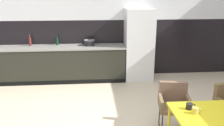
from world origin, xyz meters
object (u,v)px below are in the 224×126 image
at_px(bottle_spice_small, 30,41).
at_px(mug_short_terracotta, 189,106).
at_px(refrigerator_column, 139,45).
at_px(bottle_oil_tall, 57,41).
at_px(cooking_pot, 89,43).
at_px(mug_dark_espresso, 195,111).
at_px(armchair_near_window, 174,100).

bearing_deg(bottle_spice_small, mug_short_terracotta, -49.20).
relative_size(refrigerator_column, bottle_oil_tall, 7.18).
bearing_deg(cooking_pot, bottle_spice_small, 176.29).
height_order(mug_short_terracotta, cooking_pot, cooking_pot).
relative_size(refrigerator_column, bottle_spice_small, 6.13).
relative_size(refrigerator_column, mug_short_terracotta, 13.95).
distance_m(cooking_pot, bottle_oil_tall, 0.82).
bearing_deg(cooking_pot, mug_dark_espresso, -67.48).
distance_m(mug_short_terracotta, bottle_oil_tall, 3.95).
xyz_separation_m(refrigerator_column, bottle_spice_small, (-2.74, 0.16, 0.10)).
height_order(refrigerator_column, bottle_spice_small, refrigerator_column).
height_order(mug_short_terracotta, bottle_oil_tall, bottle_oil_tall).
xyz_separation_m(armchair_near_window, cooking_pot, (-1.39, 2.47, 0.46)).
relative_size(mug_short_terracotta, mug_dark_espresso, 1.07).
bearing_deg(armchair_near_window, refrigerator_column, -77.36).
xyz_separation_m(refrigerator_column, mug_dark_espresso, (0.11, -3.23, -0.14)).
xyz_separation_m(mug_short_terracotta, bottle_oil_tall, (-2.15, 3.30, 0.23)).
relative_size(mug_short_terracotta, bottle_oil_tall, 0.51).
bearing_deg(mug_dark_espresso, bottle_oil_tall, 122.54).
height_order(refrigerator_column, bottle_oil_tall, refrigerator_column).
distance_m(refrigerator_column, cooking_pot, 1.26).
xyz_separation_m(mug_dark_espresso, bottle_oil_tall, (-2.18, 3.42, 0.22)).
distance_m(refrigerator_column, bottle_oil_tall, 2.08).
relative_size(mug_short_terracotta, cooking_pot, 0.48).
relative_size(armchair_near_window, bottle_spice_small, 2.65).
bearing_deg(refrigerator_column, bottle_spice_small, 176.71).
bearing_deg(mug_short_terracotta, refrigerator_column, 91.52).
bearing_deg(mug_dark_espresso, refrigerator_column, 91.95).
xyz_separation_m(refrigerator_column, bottle_oil_tall, (-2.07, 0.18, 0.09)).
distance_m(mug_dark_espresso, cooking_pot, 3.57).
distance_m(cooking_pot, bottle_spice_small, 1.49).
distance_m(armchair_near_window, bottle_spice_small, 3.88).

